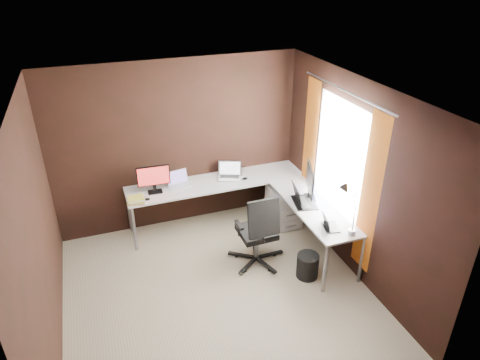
% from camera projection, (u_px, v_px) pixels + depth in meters
% --- Properties ---
extents(room, '(3.60, 3.60, 2.50)m').
position_uv_depth(room, '(242.00, 197.00, 4.84)').
color(room, tan).
rests_on(room, ground).
extents(desk, '(2.65, 2.25, 0.73)m').
position_uv_depth(desk, '(251.00, 195.00, 6.08)').
color(desk, silver).
rests_on(desk, ground).
extents(drawer_pedestal, '(0.42, 0.50, 0.60)m').
position_uv_depth(drawer_pedestal, '(284.00, 206.00, 6.53)').
color(drawer_pedestal, silver).
rests_on(drawer_pedestal, ground).
extents(monitor_left, '(0.46, 0.14, 0.40)m').
position_uv_depth(monitor_left, '(154.00, 178.00, 5.94)').
color(monitor_left, black).
rests_on(monitor_left, desk).
extents(monitor_right, '(0.24, 0.54, 0.47)m').
position_uv_depth(monitor_right, '(310.00, 181.00, 5.77)').
color(monitor_right, black).
rests_on(monitor_right, desk).
extents(laptop_white, '(0.35, 0.27, 0.21)m').
position_uv_depth(laptop_white, '(179.00, 182.00, 6.20)').
color(laptop_white, silver).
rests_on(laptop_white, desk).
extents(laptop_silver, '(0.42, 0.37, 0.23)m').
position_uv_depth(laptop_silver, '(230.00, 174.00, 6.42)').
color(laptop_silver, silver).
rests_on(laptop_silver, desk).
extents(laptop_black_big, '(0.37, 0.46, 0.27)m').
position_uv_depth(laptop_black_big, '(302.00, 200.00, 5.74)').
color(laptop_black_big, black).
rests_on(laptop_black_big, desk).
extents(laptop_black_small, '(0.23, 0.29, 0.17)m').
position_uv_depth(laptop_black_small, '(329.00, 225.00, 5.24)').
color(laptop_black_small, black).
rests_on(laptop_black_small, desk).
extents(book_stack, '(0.27, 0.23, 0.08)m').
position_uv_depth(book_stack, '(136.00, 200.00, 5.78)').
color(book_stack, tan).
rests_on(book_stack, desk).
extents(mouse_left, '(0.09, 0.08, 0.03)m').
position_uv_depth(mouse_left, '(147.00, 199.00, 5.83)').
color(mouse_left, black).
rests_on(mouse_left, desk).
extents(mouse_corner, '(0.09, 0.06, 0.03)m').
position_uv_depth(mouse_corner, '(245.00, 179.00, 6.37)').
color(mouse_corner, black).
rests_on(mouse_corner, desk).
extents(desk_lamp, '(0.20, 0.24, 0.66)m').
position_uv_depth(desk_lamp, '(348.00, 203.00, 4.97)').
color(desk_lamp, slate).
rests_on(desk_lamp, desk).
extents(office_chair, '(0.59, 0.59, 1.06)m').
position_uv_depth(office_chair, '(258.00, 243.00, 5.67)').
color(office_chair, black).
rests_on(office_chair, ground).
extents(wastebasket, '(0.29, 0.29, 0.33)m').
position_uv_depth(wastebasket, '(308.00, 266.00, 5.49)').
color(wastebasket, black).
rests_on(wastebasket, ground).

